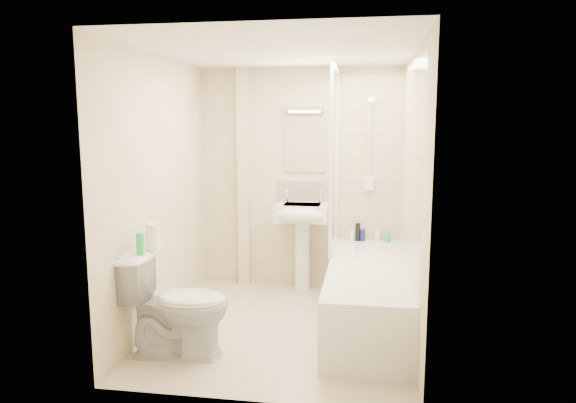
# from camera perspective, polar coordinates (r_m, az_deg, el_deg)

# --- Properties ---
(floor) EXTENTS (2.50, 2.50, 0.00)m
(floor) POSITION_cam_1_polar(r_m,az_deg,el_deg) (4.72, -0.70, -13.79)
(floor) COLOR beige
(floor) RESTS_ON ground
(wall_back) EXTENTS (2.20, 0.02, 2.40)m
(wall_back) POSITION_cam_1_polar(r_m,az_deg,el_deg) (5.64, 1.35, 2.50)
(wall_back) COLOR beige
(wall_back) RESTS_ON ground
(wall_left) EXTENTS (0.02, 2.50, 2.40)m
(wall_left) POSITION_cam_1_polar(r_m,az_deg,el_deg) (4.71, -14.04, 1.03)
(wall_left) COLOR beige
(wall_left) RESTS_ON ground
(wall_right) EXTENTS (0.02, 2.50, 2.40)m
(wall_right) POSITION_cam_1_polar(r_m,az_deg,el_deg) (4.37, 13.66, 0.46)
(wall_right) COLOR beige
(wall_right) RESTS_ON ground
(ceiling) EXTENTS (2.20, 2.50, 0.02)m
(ceiling) POSITION_cam_1_polar(r_m,az_deg,el_deg) (4.41, -0.76, 16.43)
(ceiling) COLOR white
(ceiling) RESTS_ON wall_back
(tile_back) EXTENTS (0.70, 0.01, 1.75)m
(tile_back) POSITION_cam_1_polar(r_m,az_deg,el_deg) (5.56, 9.06, 4.64)
(tile_back) COLOR beige
(tile_back) RESTS_ON wall_back
(tile_right) EXTENTS (0.01, 2.10, 1.75)m
(tile_right) POSITION_cam_1_polar(r_m,az_deg,el_deg) (4.54, 13.40, 3.63)
(tile_right) COLOR beige
(tile_right) RESTS_ON wall_right
(pipe_boxing) EXTENTS (0.12, 0.12, 2.40)m
(pipe_boxing) POSITION_cam_1_polar(r_m,az_deg,el_deg) (5.69, -4.93, 2.53)
(pipe_boxing) COLOR beige
(pipe_boxing) RESTS_ON ground
(splashback) EXTENTS (0.60, 0.02, 0.30)m
(splashback) POSITION_cam_1_polar(r_m,az_deg,el_deg) (5.64, 1.84, 0.77)
(splashback) COLOR beige
(splashback) RESTS_ON wall_back
(mirror) EXTENTS (0.46, 0.01, 0.60)m
(mirror) POSITION_cam_1_polar(r_m,az_deg,el_deg) (5.59, 1.86, 6.36)
(mirror) COLOR white
(mirror) RESTS_ON wall_back
(strip_light) EXTENTS (0.42, 0.07, 0.07)m
(strip_light) POSITION_cam_1_polar(r_m,az_deg,el_deg) (5.56, 1.85, 10.16)
(strip_light) COLOR silver
(strip_light) RESTS_ON wall_back
(bathtub) EXTENTS (0.70, 2.10, 0.55)m
(bathtub) POSITION_cam_1_polar(r_m,az_deg,el_deg) (4.76, 8.79, -10.03)
(bathtub) COLOR white
(bathtub) RESTS_ON ground
(shower_screen) EXTENTS (0.04, 0.92, 1.80)m
(shower_screen) POSITION_cam_1_polar(r_m,az_deg,el_deg) (5.13, 5.17, 4.66)
(shower_screen) COLOR white
(shower_screen) RESTS_ON bathtub
(shower_fixture) EXTENTS (0.10, 0.16, 0.99)m
(shower_fixture) POSITION_cam_1_polar(r_m,az_deg,el_deg) (5.51, 9.08, 5.86)
(shower_fixture) COLOR white
(shower_fixture) RESTS_ON wall_back
(pedestal_sink) EXTENTS (0.56, 0.51, 1.08)m
(pedestal_sink) POSITION_cam_1_polar(r_m,az_deg,el_deg) (5.46, 1.54, -2.34)
(pedestal_sink) COLOR white
(pedestal_sink) RESTS_ON ground
(bottle_white_a) EXTENTS (0.05, 0.05, 0.13)m
(bottle_white_a) POSITION_cam_1_polar(r_m,az_deg,el_deg) (5.60, 7.13, -3.68)
(bottle_white_a) COLOR white
(bottle_white_a) RESTS_ON bathtub
(bottle_black_b) EXTENTS (0.05, 0.05, 0.19)m
(bottle_black_b) POSITION_cam_1_polar(r_m,az_deg,el_deg) (5.59, 7.75, -3.37)
(bottle_black_b) COLOR black
(bottle_black_b) RESTS_ON bathtub
(bottle_blue) EXTENTS (0.06, 0.06, 0.12)m
(bottle_blue) POSITION_cam_1_polar(r_m,az_deg,el_deg) (5.60, 8.29, -3.73)
(bottle_blue) COLOR navy
(bottle_blue) RESTS_ON bathtub
(bottle_white_b) EXTENTS (0.05, 0.05, 0.14)m
(bottle_white_b) POSITION_cam_1_polar(r_m,az_deg,el_deg) (5.60, 9.91, -3.68)
(bottle_white_b) COLOR white
(bottle_white_b) RESTS_ON bathtub
(bottle_green) EXTENTS (0.07, 0.07, 0.08)m
(bottle_green) POSITION_cam_1_polar(r_m,az_deg,el_deg) (5.61, 10.96, -3.99)
(bottle_green) COLOR green
(bottle_green) RESTS_ON bathtub
(toilet) EXTENTS (0.57, 0.87, 0.82)m
(toilet) POSITION_cam_1_polar(r_m,az_deg,el_deg) (4.17, -12.22, -11.07)
(toilet) COLOR white
(toilet) RESTS_ON ground
(toilet_roll_lower) EXTENTS (0.12, 0.12, 0.09)m
(toilet_roll_lower) POSITION_cam_1_polar(r_m,az_deg,el_deg) (4.21, -14.82, -4.49)
(toilet_roll_lower) COLOR white
(toilet_roll_lower) RESTS_ON toilet
(toilet_roll_upper) EXTENTS (0.11, 0.11, 0.11)m
(toilet_roll_upper) POSITION_cam_1_polar(r_m,az_deg,el_deg) (4.19, -14.85, -3.13)
(toilet_roll_upper) COLOR white
(toilet_roll_upper) RESTS_ON toilet_roll_lower
(green_bottle) EXTENTS (0.06, 0.06, 0.17)m
(green_bottle) POSITION_cam_1_polar(r_m,az_deg,el_deg) (4.05, -16.11, -4.50)
(green_bottle) COLOR #27BC5B
(green_bottle) RESTS_ON toilet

